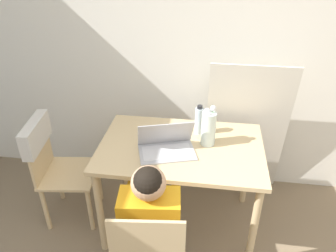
{
  "coord_description": "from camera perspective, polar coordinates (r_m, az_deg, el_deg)",
  "views": [
    {
      "loc": [
        -0.04,
        -0.28,
        2.01
      ],
      "look_at": [
        -0.29,
        1.53,
        0.92
      ],
      "focal_mm": 35.0,
      "sensor_mm": 36.0,
      "label": 1
    }
  ],
  "objects": [
    {
      "name": "wall_back",
      "position": [
        2.62,
        8.77,
        13.54
      ],
      "size": [
        6.4,
        0.05,
        2.5
      ],
      "color": "white",
      "rests_on": "ground_plane"
    },
    {
      "name": "dining_table",
      "position": [
        2.32,
        2.22,
        -5.46
      ],
      "size": [
        1.13,
        0.74,
        0.74
      ],
      "color": "#D6B784",
      "rests_on": "ground_plane"
    },
    {
      "name": "chair_spare",
      "position": [
        2.59,
        -19.86,
        -4.86
      ],
      "size": [
        0.48,
        0.45,
        0.86
      ],
      "rotation": [
        0.0,
        0.0,
        1.69
      ],
      "color": "#D6B784",
      "rests_on": "ground_plane"
    },
    {
      "name": "person_seated",
      "position": [
        1.91,
        -3.04,
        -15.5
      ],
      "size": [
        0.38,
        0.45,
        1.02
      ],
      "rotation": [
        0.0,
        0.0,
        3.25
      ],
      "color": "orange",
      "rests_on": "ground_plane"
    },
    {
      "name": "laptop",
      "position": [
        2.18,
        -0.29,
        -3.23
      ],
      "size": [
        0.42,
        0.33,
        0.22
      ],
      "rotation": [
        0.0,
        0.0,
        0.3
      ],
      "color": "#B2B2B7",
      "rests_on": "dining_table"
    },
    {
      "name": "flower_vase",
      "position": [
        2.23,
        7.07,
        -0.23
      ],
      "size": [
        0.1,
        0.1,
        0.29
      ],
      "color": "silver",
      "rests_on": "dining_table"
    },
    {
      "name": "water_bottle",
      "position": [
        2.36,
        5.43,
        0.99
      ],
      "size": [
        0.06,
        0.06,
        0.22
      ],
      "color": "silver",
      "rests_on": "dining_table"
    },
    {
      "name": "cardboard_panel",
      "position": [
        2.77,
        13.35,
        -0.81
      ],
      "size": [
        0.65,
        0.18,
        1.2
      ],
      "color": "silver",
      "rests_on": "ground_plane"
    }
  ]
}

